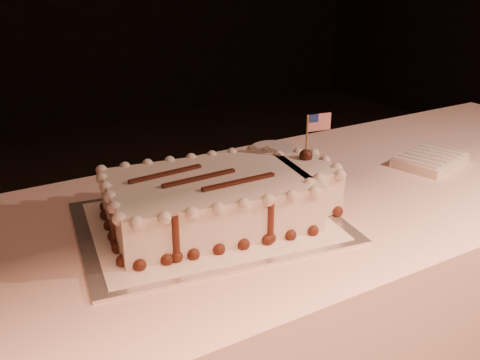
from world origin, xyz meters
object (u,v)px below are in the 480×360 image
banquet_table (288,320)px  cake_board (210,223)px  sheet_cake (222,197)px  side_plate (274,149)px  napkin_stack (430,160)px

banquet_table → cake_board: 0.45m
sheet_cake → side_plate: 0.51m
banquet_table → sheet_cake: sheet_cake is taller
sheet_cake → napkin_stack: size_ratio=2.46×
sheet_cake → side_plate: size_ratio=3.98×
cake_board → side_plate: (0.40, 0.34, 0.00)m
side_plate → sheet_cake: bearing=-137.3°
napkin_stack → side_plate: bearing=134.1°
banquet_table → side_plate: size_ratio=16.99×
banquet_table → cake_board: size_ratio=4.19×
banquet_table → napkin_stack: bearing=-1.6°
cake_board → side_plate: bearing=49.0°
banquet_table → cake_board: (-0.25, -0.02, 0.38)m
sheet_cake → napkin_stack: (0.69, 0.01, -0.05)m
napkin_stack → sheet_cake: bearing=-178.9°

